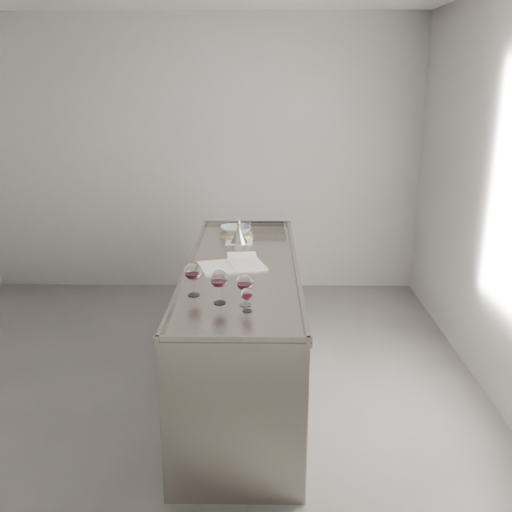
{
  "coord_description": "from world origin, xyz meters",
  "views": [
    {
      "loc": [
        0.65,
        -3.4,
        2.14
      ],
      "look_at": [
        0.6,
        0.27,
        1.02
      ],
      "focal_mm": 40.0,
      "sensor_mm": 36.0,
      "label": 1
    }
  ],
  "objects_px": {
    "wine_glass_middle": "(219,280)",
    "ceramic_bowl": "(236,230)",
    "wine_glass_small": "(247,295)",
    "wine_glass_right": "(245,283)",
    "counter": "(242,329)",
    "wine_funnel": "(239,236)",
    "notebook": "(232,266)",
    "wine_glass_left": "(193,272)"
  },
  "relations": [
    {
      "from": "wine_glass_small",
      "to": "counter",
      "type": "bearing_deg",
      "value": 94.13
    },
    {
      "from": "ceramic_bowl",
      "to": "wine_glass_middle",
      "type": "bearing_deg",
      "value": -90.79
    },
    {
      "from": "wine_glass_left",
      "to": "wine_glass_middle",
      "type": "height_order",
      "value": "wine_glass_left"
    },
    {
      "from": "wine_glass_middle",
      "to": "ceramic_bowl",
      "type": "xyz_separation_m",
      "value": [
        0.02,
        1.47,
        -0.09
      ]
    },
    {
      "from": "notebook",
      "to": "counter",
      "type": "bearing_deg",
      "value": -0.95
    },
    {
      "from": "counter",
      "to": "wine_funnel",
      "type": "height_order",
      "value": "wine_funnel"
    },
    {
      "from": "wine_glass_middle",
      "to": "ceramic_bowl",
      "type": "height_order",
      "value": "wine_glass_middle"
    },
    {
      "from": "ceramic_bowl",
      "to": "wine_funnel",
      "type": "xyz_separation_m",
      "value": [
        0.04,
        -0.21,
        0.01
      ]
    },
    {
      "from": "wine_funnel",
      "to": "wine_glass_small",
      "type": "bearing_deg",
      "value": -85.76
    },
    {
      "from": "wine_glass_right",
      "to": "ceramic_bowl",
      "type": "relative_size",
      "value": 0.77
    },
    {
      "from": "wine_glass_middle",
      "to": "wine_glass_right",
      "type": "relative_size",
      "value": 1.05
    },
    {
      "from": "wine_funnel",
      "to": "notebook",
      "type": "bearing_deg",
      "value": -92.24
    },
    {
      "from": "wine_glass_small",
      "to": "ceramic_bowl",
      "type": "bearing_deg",
      "value": 94.99
    },
    {
      "from": "notebook",
      "to": "wine_funnel",
      "type": "height_order",
      "value": "wine_funnel"
    },
    {
      "from": "wine_glass_left",
      "to": "wine_funnel",
      "type": "bearing_deg",
      "value": 79.12
    },
    {
      "from": "wine_glass_middle",
      "to": "notebook",
      "type": "relative_size",
      "value": 0.4
    },
    {
      "from": "counter",
      "to": "wine_glass_middle",
      "type": "bearing_deg",
      "value": -98.4
    },
    {
      "from": "notebook",
      "to": "wine_glass_right",
      "type": "bearing_deg",
      "value": -97.43
    },
    {
      "from": "counter",
      "to": "notebook",
      "type": "xyz_separation_m",
      "value": [
        -0.07,
        -0.02,
        0.47
      ]
    },
    {
      "from": "counter",
      "to": "wine_funnel",
      "type": "xyz_separation_m",
      "value": [
        -0.04,
        0.57,
        0.53
      ]
    },
    {
      "from": "counter",
      "to": "notebook",
      "type": "relative_size",
      "value": 4.9
    },
    {
      "from": "counter",
      "to": "wine_glass_right",
      "type": "height_order",
      "value": "wine_glass_right"
    },
    {
      "from": "wine_funnel",
      "to": "wine_glass_right",
      "type": "bearing_deg",
      "value": -86.05
    },
    {
      "from": "wine_glass_small",
      "to": "ceramic_bowl",
      "type": "height_order",
      "value": "wine_glass_small"
    },
    {
      "from": "counter",
      "to": "wine_glass_middle",
      "type": "relative_size",
      "value": 12.34
    },
    {
      "from": "notebook",
      "to": "ceramic_bowl",
      "type": "bearing_deg",
      "value": 74.39
    },
    {
      "from": "wine_glass_right",
      "to": "wine_glass_small",
      "type": "xyz_separation_m",
      "value": [
        0.01,
        -0.09,
        -0.04
      ]
    },
    {
      "from": "wine_glass_small",
      "to": "notebook",
      "type": "height_order",
      "value": "wine_glass_small"
    },
    {
      "from": "counter",
      "to": "notebook",
      "type": "bearing_deg",
      "value": -164.36
    },
    {
      "from": "notebook",
      "to": "wine_glass_small",
      "type": "bearing_deg",
      "value": -97.52
    },
    {
      "from": "wine_glass_left",
      "to": "wine_glass_right",
      "type": "bearing_deg",
      "value": -26.17
    },
    {
      "from": "wine_glass_middle",
      "to": "notebook",
      "type": "xyz_separation_m",
      "value": [
        0.03,
        0.67,
        -0.13
      ]
    },
    {
      "from": "counter",
      "to": "wine_glass_middle",
      "type": "distance_m",
      "value": 0.92
    },
    {
      "from": "counter",
      "to": "ceramic_bowl",
      "type": "relative_size",
      "value": 9.97
    },
    {
      "from": "counter",
      "to": "wine_funnel",
      "type": "relative_size",
      "value": 12.34
    },
    {
      "from": "notebook",
      "to": "wine_funnel",
      "type": "bearing_deg",
      "value": 71.18
    },
    {
      "from": "wine_glass_middle",
      "to": "notebook",
      "type": "height_order",
      "value": "wine_glass_middle"
    },
    {
      "from": "wine_glass_middle",
      "to": "wine_glass_small",
      "type": "bearing_deg",
      "value": -36.49
    },
    {
      "from": "ceramic_bowl",
      "to": "wine_funnel",
      "type": "height_order",
      "value": "wine_funnel"
    },
    {
      "from": "wine_glass_small",
      "to": "ceramic_bowl",
      "type": "distance_m",
      "value": 1.6
    },
    {
      "from": "counter",
      "to": "ceramic_bowl",
      "type": "bearing_deg",
      "value": 95.86
    },
    {
      "from": "wine_glass_left",
      "to": "wine_glass_small",
      "type": "bearing_deg",
      "value": -36.83
    }
  ]
}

